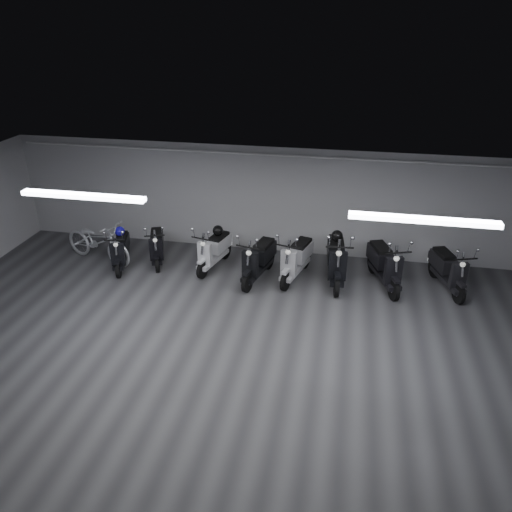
% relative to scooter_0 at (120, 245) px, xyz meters
% --- Properties ---
extents(floor, '(14.00, 10.00, 0.01)m').
position_rel_scooter_0_xyz_m(floor, '(3.65, -3.32, -0.61)').
color(floor, '#3C3C3F').
rests_on(floor, ground).
extents(ceiling, '(14.00, 10.00, 0.01)m').
position_rel_scooter_0_xyz_m(ceiling, '(3.65, -3.32, 2.20)').
color(ceiling, gray).
rests_on(ceiling, ground).
extents(back_wall, '(14.00, 0.01, 2.80)m').
position_rel_scooter_0_xyz_m(back_wall, '(3.65, 1.68, 0.79)').
color(back_wall, '#B0B0B3').
rests_on(back_wall, ground).
extents(fluor_strip_left, '(2.40, 0.18, 0.08)m').
position_rel_scooter_0_xyz_m(fluor_strip_left, '(0.65, -2.32, 2.13)').
color(fluor_strip_left, white).
rests_on(fluor_strip_left, ceiling).
extents(fluor_strip_right, '(2.40, 0.18, 0.08)m').
position_rel_scooter_0_xyz_m(fluor_strip_right, '(6.65, -2.32, 2.13)').
color(fluor_strip_right, white).
rests_on(fluor_strip_right, ceiling).
extents(conduit, '(13.60, 0.05, 0.05)m').
position_rel_scooter_0_xyz_m(conduit, '(3.65, 1.60, 2.01)').
color(conduit, white).
rests_on(conduit, back_wall).
extents(scooter_0, '(0.99, 1.72, 1.22)m').
position_rel_scooter_0_xyz_m(scooter_0, '(0.00, 0.00, 0.00)').
color(scooter_0, black).
rests_on(scooter_0, floor).
extents(scooter_1, '(1.05, 1.70, 1.20)m').
position_rel_scooter_0_xyz_m(scooter_1, '(0.79, 0.43, -0.01)').
color(scooter_1, black).
rests_on(scooter_1, floor).
extents(scooter_2, '(0.97, 1.80, 1.28)m').
position_rel_scooter_0_xyz_m(scooter_2, '(2.29, 0.39, 0.03)').
color(scooter_2, white).
rests_on(scooter_2, floor).
extents(scooter_3, '(1.03, 1.95, 1.38)m').
position_rel_scooter_0_xyz_m(scooter_3, '(3.48, 0.02, 0.08)').
color(scooter_3, black).
rests_on(scooter_3, floor).
extents(scooter_6, '(1.08, 1.93, 1.37)m').
position_rel_scooter_0_xyz_m(scooter_6, '(4.35, 0.24, 0.07)').
color(scooter_6, '#B6B6BA').
rests_on(scooter_6, floor).
extents(scooter_7, '(0.85, 2.05, 1.49)m').
position_rel_scooter_0_xyz_m(scooter_7, '(5.28, 0.28, 0.14)').
color(scooter_7, black).
rests_on(scooter_7, floor).
extents(scooter_8, '(1.24, 2.02, 1.43)m').
position_rel_scooter_0_xyz_m(scooter_8, '(6.38, 0.29, 0.10)').
color(scooter_8, black).
rests_on(scooter_8, floor).
extents(scooter_9, '(1.11, 1.87, 1.32)m').
position_rel_scooter_0_xyz_m(scooter_9, '(7.80, 0.39, 0.05)').
color(scooter_9, black).
rests_on(scooter_9, floor).
extents(bicycle, '(2.21, 1.37, 1.35)m').
position_rel_scooter_0_xyz_m(bicycle, '(-0.70, 0.21, 0.07)').
color(bicycle, silver).
rests_on(bicycle, floor).
extents(helmet_0, '(0.26, 0.26, 0.26)m').
position_rel_scooter_0_xyz_m(helmet_0, '(2.35, 0.62, 0.31)').
color(helmet_0, black).
rests_on(helmet_0, scooter_2).
extents(helmet_1, '(0.24, 0.24, 0.24)m').
position_rel_scooter_0_xyz_m(helmet_1, '(-0.07, 0.22, 0.27)').
color(helmet_1, '#160E9A').
rests_on(helmet_1, scooter_0).
extents(helmet_2, '(0.27, 0.27, 0.27)m').
position_rel_scooter_0_xyz_m(helmet_2, '(5.25, 0.56, 0.45)').
color(helmet_2, black).
rests_on(helmet_2, scooter_7).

